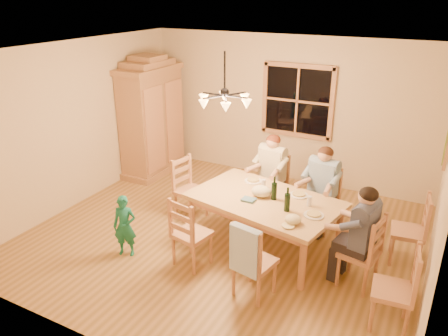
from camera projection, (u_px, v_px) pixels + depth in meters
The scene contains 32 objects.
floor at pixel (225, 236), 6.54m from camera, with size 5.50×5.50×0.00m, color olive.
ceiling at pixel (225, 51), 5.51m from camera, with size 5.50×5.00×0.02m, color white.
wall_back at pixel (287, 110), 8.08m from camera, with size 5.50×0.02×2.70m, color beige.
wall_left at pixel (77, 125), 7.21m from camera, with size 0.02×5.00×2.70m, color beige.
wall_right at pixel (444, 191), 4.85m from camera, with size 0.02×5.00×2.70m, color beige.
window at pixel (297, 101), 7.89m from camera, with size 1.30×0.06×1.30m.
chandelier at pixel (225, 99), 5.75m from camera, with size 0.77×0.68×0.71m.
armoire at pixel (152, 121), 8.48m from camera, with size 0.66×1.40×2.30m.
dining_table at pixel (265, 205), 6.03m from camera, with size 2.20×1.59×0.76m.
chair_far_left at pixel (270, 195), 7.14m from camera, with size 0.51×0.50×0.99m.
chair_far_right at pixel (320, 211), 6.62m from camera, with size 0.51×0.50×0.99m.
chair_near_left at pixel (192, 244), 5.77m from camera, with size 0.51×0.50×0.99m.
chair_near_right at pixel (254, 272), 5.19m from camera, with size 0.51×0.50×0.99m.
chair_end_left at pixel (191, 200), 6.97m from camera, with size 0.50×0.51×0.99m.
chair_end_right at pixel (358, 263), 5.36m from camera, with size 0.50×0.51×0.99m.
adult_woman at pixel (272, 165), 6.93m from camera, with size 0.45×0.49×0.87m.
adult_plaid_man at pixel (323, 179), 6.42m from camera, with size 0.45×0.49×0.87m.
adult_slate_man at pixel (363, 225), 5.15m from camera, with size 0.49×0.45×0.87m.
towel at pixel (245, 251), 4.90m from camera, with size 0.38×0.10×0.58m, color #A2BDDB.
wine_bottle_a at pixel (274, 188), 5.91m from camera, with size 0.08×0.08×0.33m, color black.
wine_bottle_b at pixel (287, 199), 5.60m from camera, with size 0.08×0.08×0.33m, color black.
plate_woman at pixel (253, 181), 6.51m from camera, with size 0.26×0.26×0.02m, color white.
plate_plaid at pixel (299, 195), 6.07m from camera, with size 0.26×0.26×0.02m, color white.
plate_slate at pixel (314, 215), 5.53m from camera, with size 0.26×0.26×0.02m, color white.
wine_glass_a at pixel (264, 184), 6.26m from camera, with size 0.06×0.06×0.14m, color silver.
wine_glass_b at pixel (309, 201), 5.76m from camera, with size 0.06×0.06×0.14m, color silver.
cap at pixel (293, 219), 5.34m from camera, with size 0.20×0.20×0.11m, color beige.
napkin at pixel (249, 200), 5.92m from camera, with size 0.18×0.14×0.03m, color slate.
cloth_bundle at pixel (261, 191), 6.03m from camera, with size 0.28×0.22×0.15m, color beige.
child at pixel (125, 226), 5.93m from camera, with size 0.32×0.21×0.88m, color #19725E.
chair_spare_front at pixel (390, 302), 4.69m from camera, with size 0.46×0.48×0.99m.
chair_spare_back at pixel (406, 241), 5.83m from camera, with size 0.47×0.49×0.99m.
Camera 1 is at (2.62, -5.02, 3.43)m, focal length 35.00 mm.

